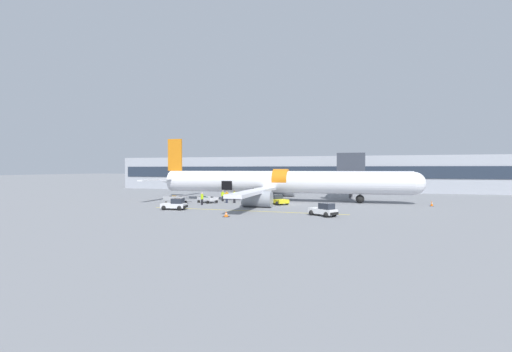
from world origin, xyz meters
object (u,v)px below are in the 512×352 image
(baggage_cart_loading, at_px, (208,200))
(ground_crew_driver, at_px, (223,196))
(baggage_tug_mid, at_px, (324,210))
(ground_crew_loader_a, at_px, (202,198))
(baggage_tug_lead, at_px, (278,200))
(airplane, at_px, (278,183))
(ground_crew_loader_b, at_px, (234,196))
(baggage_cart_queued, at_px, (177,199))
(ground_crew_supervisor, at_px, (227,197))
(baggage_tug_rear, at_px, (175,205))

(baggage_cart_loading, bearing_deg, ground_crew_driver, 63.97)
(baggage_tug_mid, distance_m, ground_crew_loader_a, 18.19)
(baggage_tug_lead, xyz_separation_m, baggage_tug_mid, (7.15, -10.32, 0.00))
(baggage_cart_loading, bearing_deg, airplane, 29.83)
(ground_crew_loader_b, bearing_deg, baggage_cart_queued, -155.32)
(baggage_tug_mid, xyz_separation_m, baggage_cart_loading, (-17.32, 9.62, -0.15))
(ground_crew_supervisor, bearing_deg, ground_crew_loader_a, -123.87)
(baggage_tug_lead, relative_size, ground_crew_supervisor, 1.96)
(baggage_cart_queued, relative_size, ground_crew_supervisor, 2.28)
(baggage_tug_mid, height_order, ground_crew_loader_a, ground_crew_loader_a)
(baggage_tug_rear, distance_m, ground_crew_loader_b, 10.48)
(baggage_tug_mid, distance_m, ground_crew_supervisor, 17.78)
(baggage_cart_loading, xyz_separation_m, ground_crew_driver, (1.28, 2.62, 0.42))
(airplane, relative_size, ground_crew_loader_b, 22.33)
(ground_crew_loader_a, bearing_deg, ground_crew_driver, 81.08)
(ground_crew_loader_a, bearing_deg, baggage_cart_queued, 176.01)
(baggage_tug_mid, bearing_deg, ground_crew_loader_a, 158.39)
(baggage_tug_mid, height_order, ground_crew_driver, ground_crew_driver)
(baggage_tug_rear, xyz_separation_m, ground_crew_driver, (1.72, 11.43, 0.26))
(baggage_cart_loading, bearing_deg, baggage_tug_rear, -92.86)
(ground_crew_loader_a, relative_size, ground_crew_driver, 1.03)
(baggage_tug_lead, height_order, baggage_cart_loading, baggage_tug_lead)
(airplane, distance_m, ground_crew_loader_a, 12.21)
(baggage_tug_mid, height_order, ground_crew_supervisor, ground_crew_supervisor)
(airplane, distance_m, ground_crew_driver, 8.62)
(ground_crew_loader_a, height_order, ground_crew_supervisor, ground_crew_supervisor)
(ground_crew_loader_b, bearing_deg, baggage_tug_rear, -113.93)
(ground_crew_loader_b, xyz_separation_m, ground_crew_driver, (-2.53, 1.86, -0.10))
(ground_crew_loader_a, distance_m, ground_crew_supervisor, 4.14)
(ground_crew_loader_b, height_order, ground_crew_supervisor, ground_crew_loader_b)
(baggage_tug_rear, height_order, ground_crew_supervisor, ground_crew_supervisor)
(airplane, distance_m, ground_crew_supervisor, 8.31)
(baggage_tug_lead, height_order, ground_crew_loader_a, ground_crew_loader_a)
(ground_crew_loader_b, relative_size, ground_crew_driver, 1.11)
(baggage_cart_loading, height_order, ground_crew_loader_a, ground_crew_loader_a)
(baggage_tug_rear, bearing_deg, ground_crew_supervisor, 71.30)
(baggage_tug_lead, bearing_deg, baggage_tug_rear, -138.16)
(airplane, relative_size, baggage_cart_loading, 10.69)
(ground_crew_supervisor, bearing_deg, airplane, 36.27)
(baggage_tug_mid, height_order, ground_crew_loader_b, ground_crew_loader_b)
(ground_crew_loader_a, distance_m, ground_crew_driver, 5.61)
(baggage_tug_mid, xyz_separation_m, ground_crew_supervisor, (-14.60, 10.13, 0.32))
(baggage_tug_lead, height_order, ground_crew_supervisor, ground_crew_supervisor)
(ground_crew_loader_a, height_order, ground_crew_loader_b, ground_crew_loader_b)
(baggage_cart_loading, height_order, ground_crew_supervisor, ground_crew_supervisor)
(baggage_tug_rear, xyz_separation_m, baggage_cart_queued, (-3.16, 6.17, 0.01))
(ground_crew_loader_a, bearing_deg, baggage_tug_rear, -98.22)
(baggage_tug_lead, distance_m, baggage_cart_loading, 10.20)
(baggage_tug_rear, relative_size, baggage_cart_queued, 0.78)
(ground_crew_loader_a, xyz_separation_m, ground_crew_supervisor, (2.31, 3.43, 0.03))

